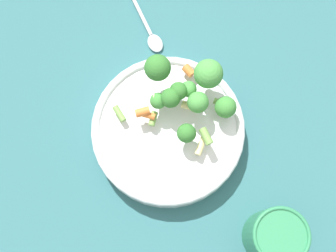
# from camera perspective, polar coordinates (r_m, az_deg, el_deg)

# --- Properties ---
(ground_plane) EXTENTS (3.00, 3.00, 0.00)m
(ground_plane) POSITION_cam_1_polar(r_m,az_deg,el_deg) (0.81, -0.00, -0.98)
(ground_plane) COLOR #2D6066
(bowl) EXTENTS (0.26, 0.26, 0.05)m
(bowl) POSITION_cam_1_polar(r_m,az_deg,el_deg) (0.79, -0.00, -0.58)
(bowl) COLOR silver
(bowl) RESTS_ON ground_plane
(pasta_salad) EXTENTS (0.20, 0.15, 0.08)m
(pasta_salad) POSITION_cam_1_polar(r_m,az_deg,el_deg) (0.74, 2.44, 4.26)
(pasta_salad) COLOR #8CB766
(pasta_salad) RESTS_ON bowl
(cup) EXTENTS (0.09, 0.09, 0.10)m
(cup) POSITION_cam_1_polar(r_m,az_deg,el_deg) (0.75, 12.87, -12.96)
(cup) COLOR #2D7F51
(cup) RESTS_ON ground_plane
(spoon) EXTENTS (0.10, 0.15, 0.01)m
(spoon) POSITION_cam_1_polar(r_m,az_deg,el_deg) (0.87, -2.45, 11.77)
(spoon) COLOR silver
(spoon) RESTS_ON ground_plane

